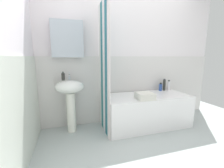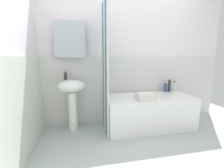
% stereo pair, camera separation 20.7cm
% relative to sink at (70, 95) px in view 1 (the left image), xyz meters
% --- Properties ---
extents(ground_plane, '(4.80, 5.60, 0.04)m').
position_rel_sink_xyz_m(ground_plane, '(1.04, -1.03, -0.63)').
color(ground_plane, '#AFB9B7').
extents(wall_back_tiled, '(3.60, 0.18, 2.40)m').
position_rel_sink_xyz_m(wall_back_tiled, '(0.98, 0.23, 0.53)').
color(wall_back_tiled, white).
rests_on(wall_back_tiled, ground_plane).
extents(wall_left_tiled, '(0.07, 1.81, 2.40)m').
position_rel_sink_xyz_m(wall_left_tiled, '(-0.53, -0.69, 0.51)').
color(wall_left_tiled, white).
rests_on(wall_left_tiled, ground_plane).
extents(sink, '(0.44, 0.34, 0.83)m').
position_rel_sink_xyz_m(sink, '(0.00, 0.00, 0.00)').
color(sink, white).
rests_on(sink, ground_plane).
extents(faucet, '(0.03, 0.12, 0.12)m').
position_rel_sink_xyz_m(faucet, '(-0.00, 0.08, 0.28)').
color(faucet, silver).
rests_on(faucet, sink).
extents(soap_dispenser, '(0.05, 0.05, 0.13)m').
position_rel_sink_xyz_m(soap_dispenser, '(-0.09, 0.05, 0.28)').
color(soap_dispenser, '#2F302D').
rests_on(soap_dispenser, sink).
extents(bathtub, '(1.46, 0.66, 0.54)m').
position_rel_sink_xyz_m(bathtub, '(1.25, -0.14, -0.34)').
color(bathtub, white).
rests_on(bathtub, ground_plane).
extents(shower_curtain, '(0.01, 0.66, 2.00)m').
position_rel_sink_xyz_m(shower_curtain, '(0.51, -0.14, 0.39)').
color(shower_curtain, white).
rests_on(shower_curtain, ground_plane).
extents(body_wash_bottle, '(0.05, 0.05, 0.20)m').
position_rel_sink_xyz_m(body_wash_bottle, '(1.88, 0.10, 0.02)').
color(body_wash_bottle, white).
rests_on(body_wash_bottle, bathtub).
extents(shampoo_bottle, '(0.05, 0.05, 0.23)m').
position_rel_sink_xyz_m(shampoo_bottle, '(1.78, 0.11, 0.04)').
color(shampoo_bottle, '#2E302A').
rests_on(shampoo_bottle, bathtub).
extents(conditioner_bottle, '(0.06, 0.06, 0.16)m').
position_rel_sink_xyz_m(conditioner_bottle, '(1.69, 0.09, 0.00)').
color(conditioner_bottle, '#2F4E99').
rests_on(conditioner_bottle, bathtub).
extents(towel_folded, '(0.27, 0.27, 0.10)m').
position_rel_sink_xyz_m(towel_folded, '(1.11, -0.34, -0.02)').
color(towel_folded, silver).
rests_on(towel_folded, bathtub).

